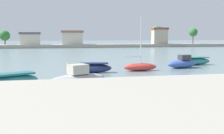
{
  "coord_description": "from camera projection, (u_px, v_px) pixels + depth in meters",
  "views": [
    {
      "loc": [
        -4.21,
        -11.12,
        4.03
      ],
      "look_at": [
        1.32,
        16.85,
        0.52
      ],
      "focal_mm": 40.89,
      "sensor_mm": 36.0,
      "label": 1
    }
  ],
  "objects": [
    {
      "name": "ground_plane",
      "position": [
        153.0,
        121.0,
        12.13
      ],
      "size": [
        400.0,
        400.0,
        0.0
      ],
      "primitive_type": "plane",
      "color": "slate"
    },
    {
      "name": "moored_boat_0",
      "position": [
        14.0,
        80.0,
        19.99
      ],
      "size": [
        4.06,
        2.97,
        1.14
      ],
      "rotation": [
        0.0,
        0.0,
        0.45
      ],
      "color": "teal",
      "rests_on": "ground"
    },
    {
      "name": "moored_boat_1",
      "position": [
        78.0,
        78.0,
        20.81
      ],
      "size": [
        5.49,
        3.96,
        1.71
      ],
      "rotation": [
        0.0,
        0.0,
        0.44
      ],
      "color": "#9E9EA3",
      "rests_on": "ground"
    },
    {
      "name": "moored_boat_2",
      "position": [
        94.0,
        68.0,
        27.97
      ],
      "size": [
        3.99,
        1.95,
        1.07
      ],
      "rotation": [
        0.0,
        0.0,
        -0.16
      ],
      "color": "navy",
      "rests_on": "ground"
    },
    {
      "name": "moored_boat_3",
      "position": [
        140.0,
        67.0,
        29.37
      ],
      "size": [
        3.98,
        1.43,
        6.17
      ],
      "rotation": [
        0.0,
        0.0,
        0.03
      ],
      "color": "#C63833",
      "rests_on": "ground"
    },
    {
      "name": "moored_boat_4",
      "position": [
        182.0,
        63.0,
        31.96
      ],
      "size": [
        4.47,
        2.38,
        1.64
      ],
      "rotation": [
        0.0,
        0.0,
        0.22
      ],
      "color": "#3856A8",
      "rests_on": "ground"
    },
    {
      "name": "moored_boat_5",
      "position": [
        195.0,
        61.0,
        35.42
      ],
      "size": [
        4.62,
        2.02,
        1.08
      ],
      "rotation": [
        0.0,
        0.0,
        0.08
      ],
      "color": "teal",
      "rests_on": "ground"
    },
    {
      "name": "mooring_buoy_1",
      "position": [
        68.0,
        64.0,
        35.33
      ],
      "size": [
        0.32,
        0.32,
        0.32
      ],
      "primitive_type": "sphere",
      "color": "yellow",
      "rests_on": "ground"
    },
    {
      "name": "mooring_buoy_2",
      "position": [
        168.0,
        81.0,
        21.85
      ],
      "size": [
        0.39,
        0.39,
        0.39
      ],
      "primitive_type": "sphere",
      "color": "red",
      "rests_on": "ground"
    },
    {
      "name": "distant_shoreline",
      "position": [
        58.0,
        41.0,
        86.11
      ],
      "size": [
        129.5,
        7.28,
        8.47
      ],
      "color": "gray",
      "rests_on": "ground"
    }
  ]
}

